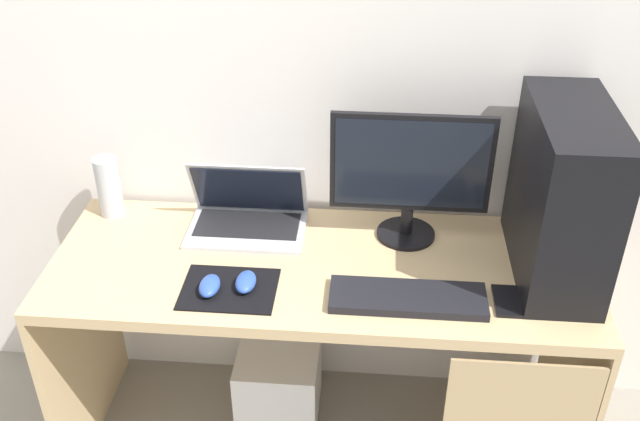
% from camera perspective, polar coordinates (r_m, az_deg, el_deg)
% --- Properties ---
extents(wall_back, '(4.00, 0.05, 2.60)m').
position_cam_1_polar(wall_back, '(2.14, 0.83, 13.59)').
color(wall_back, silver).
rests_on(wall_back, ground_plane).
extents(desk, '(1.56, 0.59, 0.74)m').
position_cam_1_polar(desk, '(2.18, 0.52, -7.36)').
color(desk, tan).
rests_on(desk, ground_plane).
extents(pc_tower, '(0.21, 0.47, 0.48)m').
position_cam_1_polar(pc_tower, '(2.06, 18.49, 1.18)').
color(pc_tower, black).
rests_on(pc_tower, desk).
extents(monitor, '(0.46, 0.18, 0.41)m').
position_cam_1_polar(monitor, '(2.11, 7.10, 2.86)').
color(monitor, black).
rests_on(monitor, desk).
extents(laptop, '(0.36, 0.23, 0.22)m').
position_cam_1_polar(laptop, '(2.24, -5.71, -0.35)').
color(laptop, '#B7BCC6').
rests_on(laptop, desk).
extents(speaker, '(0.07, 0.07, 0.20)m').
position_cam_1_polar(speaker, '(2.37, -16.25, 1.80)').
color(speaker, '#B7BCC6').
rests_on(speaker, desk).
extents(keyboard, '(0.42, 0.14, 0.02)m').
position_cam_1_polar(keyboard, '(1.97, 6.90, -6.83)').
color(keyboard, black).
rests_on(keyboard, desk).
extents(mousepad, '(0.26, 0.20, 0.00)m').
position_cam_1_polar(mousepad, '(2.02, -7.13, -6.13)').
color(mousepad, black).
rests_on(mousepad, desk).
extents(mouse_left, '(0.06, 0.10, 0.03)m').
position_cam_1_polar(mouse_left, '(2.01, -5.85, -5.60)').
color(mouse_left, '#2D51B2').
rests_on(mouse_left, mousepad).
extents(mouse_right, '(0.06, 0.10, 0.03)m').
position_cam_1_polar(mouse_right, '(2.00, -8.66, -5.86)').
color(mouse_right, '#2D51B2').
rests_on(mouse_right, mousepad).
extents(cell_phone, '(0.07, 0.13, 0.01)m').
position_cam_1_polar(cell_phone, '(2.02, 14.46, -6.90)').
color(cell_phone, black).
rests_on(cell_phone, desk).
extents(subwoofer, '(0.27, 0.27, 0.27)m').
position_cam_1_polar(subwoofer, '(2.59, -3.24, -13.36)').
color(subwoofer, white).
rests_on(subwoofer, ground_plane).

